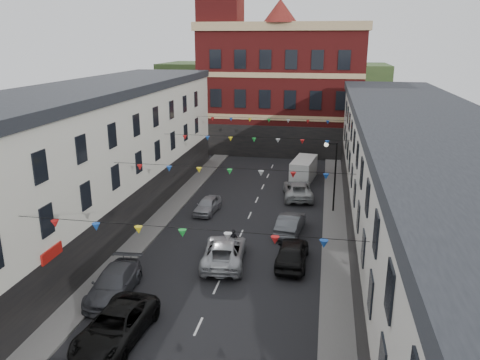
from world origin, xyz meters
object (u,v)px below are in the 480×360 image
Objects in this scene: street_lamp at (333,168)px; car_left_e at (208,205)px; car_left_d at (114,283)px; car_right_d at (292,253)px; car_right_f at (298,190)px; pedestrian at (233,240)px; car_left_c at (116,326)px; moving_car at (224,252)px; white_van at (304,170)px; car_right_e at (290,223)px.

car_left_e is (-10.15, -1.97, -3.25)m from street_lamp.
car_left_d is 1.07× the size of car_right_d.
car_right_f is 12.85m from pedestrian.
car_right_d is 0.88× the size of car_right_f.
moving_car is (3.37, 8.97, 0.02)m from car_left_c.
pedestrian is at bearing -93.87° from white_van.
car_right_d is (7.72, 9.52, 0.06)m from car_left_c.
car_left_c is 24.20m from car_right_f.
white_van is (7.41, 28.82, 0.36)m from car_left_c.
car_left_c is 4.29m from car_left_d.
car_right_f is (-0.52, 13.59, -0.06)m from car_right_d.
car_left_c is 1.07× the size of car_left_d.
car_right_e is 0.84× the size of car_right_f.
street_lamp is at bearing -101.98° from car_right_d.
car_right_d reaches higher than car_right_f.
moving_car is at bearing 72.98° from car_left_c.
white_van is 18.45m from pedestrian.
street_lamp is at bearing 124.14° from car_right_f.
car_left_e is at bearing -115.90° from white_van.
pedestrian is (3.62, -7.02, 0.14)m from car_left_e.
car_right_f is (7.20, 5.32, 0.11)m from car_left_e.
car_left_d is at bearing -127.13° from street_lamp.
car_left_d is 0.91× the size of moving_car.
car_right_d is 0.95× the size of white_van.
car_left_c is at bearing -67.92° from car_left_d.
car_right_e is at bearing 45.92° from car_left_d.
moving_car is (-4.35, -0.55, -0.04)m from car_right_d.
car_left_d is 1.35× the size of car_left_e.
car_left_c reaches higher than car_right_f.
white_van is 3.21× the size of pedestrian.
street_lamp is at bearing 62.57° from pedestrian.
car_right_f is 5.73m from white_van.
car_left_c is 17.79m from car_left_e.
pedestrian is (5.52, 6.92, 0.04)m from car_left_d.
car_right_e is 0.90× the size of white_van.
white_van reaches higher than car_left_c.
car_left_c reaches higher than car_left_d.
car_left_c is at bearing 70.79° from car_right_e.
car_left_d is at bearing -102.46° from white_van.
car_left_e is 0.68× the size of moving_car.
moving_car is at bearing -122.14° from street_lamp.
car_left_c is 1.01× the size of car_right_f.
street_lamp is 11.54m from pedestrian.
car_left_e is 7.90m from pedestrian.
car_left_c is 0.97× the size of moving_car.
car_right_e is 6.93m from moving_car.
car_left_e is (0.00, 17.79, -0.11)m from car_left_c.
white_van is (0.21, 5.72, 0.37)m from car_right_f.
car_right_d reaches higher than car_left_d.
moving_car is (5.27, 5.12, 0.04)m from car_left_d.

